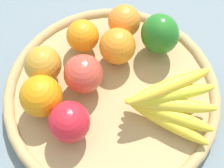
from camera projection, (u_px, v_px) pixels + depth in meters
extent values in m
plane|color=slate|center=(112.00, 97.00, 0.70)|extent=(2.40, 2.40, 0.00)
cylinder|color=tan|center=(112.00, 95.00, 0.69)|extent=(0.44, 0.44, 0.03)
torus|color=tan|center=(112.00, 91.00, 0.67)|extent=(0.45, 0.45, 0.02)
sphere|color=#CB4637|center=(83.00, 74.00, 0.64)|extent=(0.11, 0.11, 0.08)
ellipsoid|color=#267624|center=(160.00, 34.00, 0.67)|extent=(0.09, 0.09, 0.09)
ellipsoid|color=yellow|center=(166.00, 121.00, 0.61)|extent=(0.17, 0.08, 0.03)
ellipsoid|color=yellow|center=(169.00, 114.00, 0.61)|extent=(0.17, 0.11, 0.03)
ellipsoid|color=yellow|center=(171.00, 105.00, 0.60)|extent=(0.14, 0.14, 0.03)
ellipsoid|color=yellow|center=(171.00, 94.00, 0.60)|extent=(0.11, 0.17, 0.03)
ellipsoid|color=yellow|center=(169.00, 86.00, 0.60)|extent=(0.07, 0.18, 0.03)
sphere|color=red|center=(69.00, 122.00, 0.59)|extent=(0.08, 0.08, 0.08)
sphere|color=#BF8B2A|center=(43.00, 64.00, 0.65)|extent=(0.09, 0.09, 0.08)
sphere|color=orange|center=(117.00, 46.00, 0.67)|extent=(0.11, 0.11, 0.08)
sphere|color=orange|center=(83.00, 36.00, 0.69)|extent=(0.10, 0.10, 0.07)
sphere|color=orange|center=(41.00, 96.00, 0.61)|extent=(0.11, 0.11, 0.08)
sphere|color=orange|center=(124.00, 21.00, 0.71)|extent=(0.08, 0.08, 0.07)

